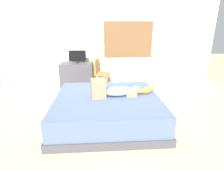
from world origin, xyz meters
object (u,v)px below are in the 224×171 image
at_px(cat, 146,90).
at_px(tv_monitor, 77,56).
at_px(cup, 84,61).
at_px(chair_by_desk, 100,72).
at_px(person_lying, 114,90).
at_px(desk, 77,75).
at_px(bed, 107,109).

height_order(cat, tv_monitor, tv_monitor).
height_order(cup, chair_by_desk, chair_by_desk).
xyz_separation_m(cat, cup, (-1.33, 1.95, 0.23)).
bearing_deg(person_lying, cat, 6.87).
distance_m(desk, tv_monitor, 0.55).
distance_m(cat, tv_monitor, 2.42).
bearing_deg(cup, chair_by_desk, -29.62).
distance_m(person_lying, tv_monitor, 2.14).
xyz_separation_m(bed, chair_by_desk, (-0.12, 1.80, 0.27)).
xyz_separation_m(bed, cat, (0.76, 0.11, 0.31)).
bearing_deg(tv_monitor, desk, 180.00).
bearing_deg(tv_monitor, bed, -69.11).
bearing_deg(cup, cat, -55.71).
bearing_deg(desk, tv_monitor, 0.00).
distance_m(bed, cup, 2.20).
bearing_deg(chair_by_desk, cup, 150.38).
xyz_separation_m(cat, tv_monitor, (-1.51, 1.86, 0.37)).
relative_size(desk, tv_monitor, 1.87).
bearing_deg(bed, desk, 112.00).
relative_size(bed, person_lying, 2.09).
height_order(cat, chair_by_desk, chair_by_desk).
bearing_deg(cat, cup, 124.29).
distance_m(cat, chair_by_desk, 1.91).
bearing_deg(bed, tv_monitor, 110.89).
relative_size(bed, cup, 21.62).
distance_m(tv_monitor, cup, 0.24).
xyz_separation_m(person_lying, cat, (0.64, 0.08, -0.05)).
bearing_deg(cup, bed, -74.46).
xyz_separation_m(bed, tv_monitor, (-0.75, 1.96, 0.68)).
distance_m(person_lying, cup, 2.15).
height_order(desk, chair_by_desk, chair_by_desk).
bearing_deg(cup, desk, -157.02).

